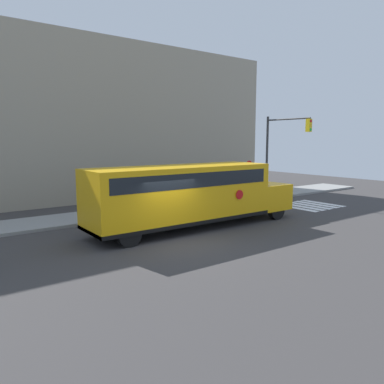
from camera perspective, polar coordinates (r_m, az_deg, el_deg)
The scene contains 7 objects.
ground_plane at distance 15.46m, azimuth -2.74°, elevation -7.58°, with size 60.00×60.00×0.00m, color #3A3838.
sidewalk_strip at distance 21.02m, azimuth -12.68°, elevation -3.40°, with size 44.00×3.00×0.15m.
building_backdrop at distance 26.73m, azimuth -18.80°, elevation 10.28°, with size 32.00×4.00×10.84m.
crosswalk_stripes at distance 24.96m, azimuth 17.42°, elevation -1.96°, with size 3.30×3.20×0.01m.
school_bus at distance 17.42m, azimuth -0.40°, elevation -0.08°, with size 10.85×2.57×2.97m.
stop_sign at distance 25.47m, azimuth 8.62°, elevation 2.51°, with size 0.60×0.10×2.76m.
traffic_light at distance 25.99m, azimuth 13.25°, elevation 7.00°, with size 0.28×3.60×5.73m.
Camera 1 is at (-8.28, -12.39, 4.14)m, focal length 35.00 mm.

